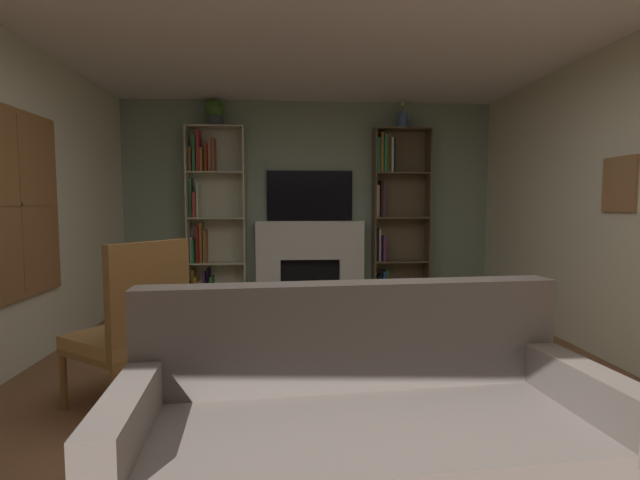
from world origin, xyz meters
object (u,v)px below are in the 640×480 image
fireplace (310,262)px  bookshelf_left (210,220)px  tv (310,196)px  armchair (134,327)px  vase_with_flowers (403,120)px  bookshelf_right (393,214)px  couch (365,444)px  potted_plant (215,112)px

fireplace → bookshelf_left: size_ratio=0.65×
fireplace → bookshelf_left: bookshelf_left is taller
tv → armchair: tv is taller
bookshelf_left → vase_with_flowers: bearing=-1.3°
tv → bookshelf_right: bookshelf_right is taller
bookshelf_right → vase_with_flowers: vase_with_flowers is taller
vase_with_flowers → armchair: bearing=-130.7°
tv → couch: (0.04, -4.13, -1.12)m
bookshelf_left → potted_plant: bearing=-32.2°
bookshelf_right → fireplace: bearing=-179.8°
fireplace → bookshelf_left: (-1.27, 0.00, 0.55)m
armchair → fireplace: bearing=66.4°
potted_plant → armchair: size_ratio=0.30×
fireplace → bookshelf_right: size_ratio=0.65×
tv → bookshelf_left: bearing=-177.1°
bookshelf_left → potted_plant: potted_plant is taller
tv → armchair: 3.38m
armchair → couch: bearing=-40.9°
tv → potted_plant: bearing=-174.2°
bookshelf_right → couch: (-1.06, -4.07, -0.88)m
bookshelf_left → couch: size_ratio=1.12×
fireplace → tv: size_ratio=1.35×
vase_with_flowers → potted_plant: bearing=180.0°
potted_plant → armchair: (-0.09, -2.87, -1.94)m
tv → couch: size_ratio=0.54×
couch → potted_plant: bearing=106.9°
armchair → tv: bearing=66.8°
fireplace → armchair: (-1.28, -2.93, -0.04)m
vase_with_flowers → tv: bearing=174.2°
potted_plant → bookshelf_left: bearing=147.8°
fireplace → potted_plant: bearing=-177.4°
armchair → bookshelf_right: bearing=51.0°
potted_plant → armchair: bearing=-91.9°
bookshelf_left → tv: bearing=2.9°
bookshelf_right → vase_with_flowers: 1.21m
vase_with_flowers → fireplace: bearing=177.4°
bookshelf_right → potted_plant: size_ratio=7.07×
tv → vase_with_flowers: 1.53m
potted_plant → couch: bearing=-73.1°
fireplace → vase_with_flowers: (1.19, -0.05, 1.82)m
vase_with_flowers → couch: (-1.15, -4.01, -2.08)m
fireplace → bookshelf_left: 1.39m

